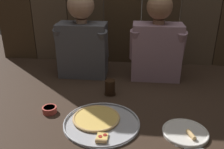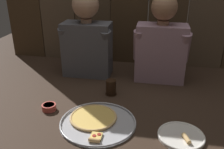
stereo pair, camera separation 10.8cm
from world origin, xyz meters
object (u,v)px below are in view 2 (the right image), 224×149
Objects in this scene: dipping_bowl at (49,107)px; pizza_tray at (96,120)px; diner_right at (161,41)px; dinner_plate at (181,136)px; diner_left at (87,36)px; drinking_glass at (111,87)px.

pizza_tray is at bearing -13.03° from dipping_bowl.
diner_right reaches higher than pizza_tray.
dipping_bowl is (-0.31, 0.07, 0.01)m from pizza_tray.
diner_right is at bearing 62.75° from pizza_tray.
dinner_plate is (0.45, -0.05, -0.00)m from pizza_tray.
diner_left reaches higher than diner_right.
dipping_bowl is (-0.76, 0.12, 0.01)m from dinner_plate.
dipping_bowl is at bearing 166.97° from pizza_tray.
pizza_tray is 0.34m from drinking_glass.
dinner_plate is 0.37× the size of diner_right.
diner_left reaches higher than drinking_glass.
dipping_bowl is 0.13× the size of diner_left.
diner_right is (0.64, 0.57, 0.28)m from dipping_bowl.
drinking_glass is 0.16× the size of diner_left.
drinking_glass is at bearing -51.48° from diner_left.
drinking_glass is at bearing 138.24° from dinner_plate.
diner_left is (-0.67, 0.69, 0.30)m from dinner_plate.
dipping_bowl is (-0.33, -0.26, -0.03)m from drinking_glass.
pizza_tray is at bearing -70.70° from diner_left.
diner_right reaches higher than dipping_bowl.
diner_right is at bearing 100.04° from dinner_plate.
drinking_glass reaches higher than dipping_bowl.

